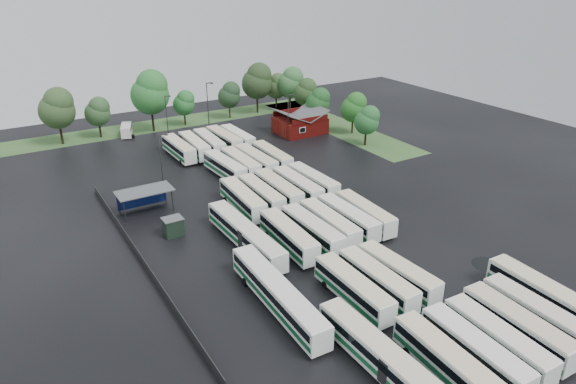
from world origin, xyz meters
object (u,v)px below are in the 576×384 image
minibus (126,130)px  brick_building (300,125)px  artic_bus_east (565,307)px  artic_bus_west_a (386,362)px

minibus → brick_building: bearing=-9.6°
brick_building → artic_bus_east: (-11.90, -69.43, -0.02)m
artic_bus_west_a → minibus: (-0.26, 83.59, -0.42)m
artic_bus_east → minibus: size_ratio=2.99×
artic_bus_east → minibus: bearing=105.8°
artic_bus_west_a → minibus: bearing=89.5°
artic_bus_east → brick_building: bearing=82.2°
brick_building → artic_bus_west_a: size_ratio=0.58×
artic_bus_west_a → artic_bus_east: 21.51m
artic_bus_east → minibus: 89.82m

